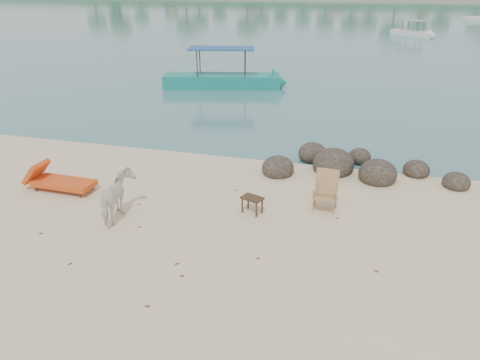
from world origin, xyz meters
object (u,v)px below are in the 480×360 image
at_px(boulders, 347,167).
at_px(side_table, 252,206).
at_px(lounge_chair, 63,180).
at_px(boat_near, 222,55).
at_px(cow, 118,198).
at_px(deck_chair, 325,193).

bearing_deg(boulders, side_table, -122.52).
height_order(boulders, lounge_chair, boulders).
bearing_deg(boulders, boat_near, 124.55).
distance_m(side_table, boat_near, 15.94).
bearing_deg(boat_near, lounge_chair, -104.47).
bearing_deg(boat_near, boulders, -68.95).
bearing_deg(boulders, cow, -139.11).
relative_size(lounge_chair, deck_chair, 2.16).
bearing_deg(lounge_chair, boat_near, 90.77).
height_order(side_table, lounge_chair, lounge_chair).
xyz_separation_m(side_table, boat_near, (-5.48, 14.89, 1.58)).
bearing_deg(cow, boulders, -150.99).
height_order(boulders, cow, cow).
distance_m(cow, side_table, 3.52).
distance_m(side_table, lounge_chair, 5.73).
distance_m(boulders, side_table, 4.27).
relative_size(side_table, boat_near, 0.08).
relative_size(boulders, boat_near, 0.85).
relative_size(boulders, side_table, 11.14).
xyz_separation_m(lounge_chair, deck_chair, (7.59, 0.74, 0.19)).
distance_m(boulders, cow, 7.38).
bearing_deg(deck_chair, boulders, 84.89).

